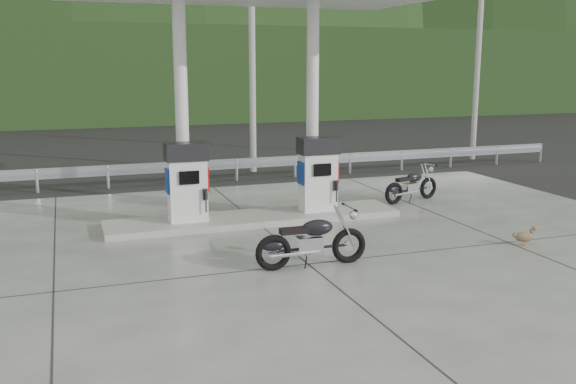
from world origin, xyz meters
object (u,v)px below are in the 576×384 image
object	(u,v)px
motorcycle_left	(312,241)
motorcycle_right	(412,186)
gas_pump_left	(187,182)
duck	(524,237)
gas_pump_right	(318,174)

from	to	relation	value
motorcycle_left	motorcycle_right	world-z (taller)	motorcycle_left
gas_pump_left	motorcycle_left	bearing A→B (deg)	-66.08
motorcycle_right	duck	bearing A→B (deg)	-105.84
gas_pump_right	duck	size ratio (longest dim) A/B	3.64
gas_pump_right	motorcycle_left	world-z (taller)	gas_pump_right
gas_pump_left	duck	xyz separation A→B (m)	(6.27, -3.80, -0.87)
motorcycle_left	gas_pump_left	bearing A→B (deg)	115.24
gas_pump_left	gas_pump_right	xyz separation A→B (m)	(3.20, 0.00, 0.00)
motorcycle_left	motorcycle_right	distance (m)	6.42
gas_pump_right	motorcycle_right	size ratio (longest dim) A/B	1.00
gas_pump_left	motorcycle_left	world-z (taller)	gas_pump_left
motorcycle_left	gas_pump_right	bearing A→B (deg)	67.77
gas_pump_right	motorcycle_right	world-z (taller)	gas_pump_right
motorcycle_right	duck	distance (m)	4.59
duck	gas_pump_right	bearing A→B (deg)	146.12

